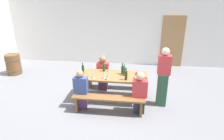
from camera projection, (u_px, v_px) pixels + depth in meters
name	position (u px, v px, depth m)	size (l,w,h in m)	color
ground_plane	(112.00, 99.00, 5.58)	(24.00, 24.00, 0.00)	slate
back_wall	(122.00, 27.00, 8.03)	(14.00, 0.20, 3.20)	silver
wooden_door	(172.00, 42.00, 7.85)	(0.90, 0.06, 2.10)	#9E7247
tasting_table	(112.00, 78.00, 5.34)	(1.93, 0.84, 0.75)	olive
bench_near	(108.00, 101.00, 4.78)	(1.83, 0.30, 0.45)	brown
bench_far	(115.00, 78.00, 6.12)	(1.83, 0.30, 0.45)	brown
wine_bottle_0	(83.00, 69.00, 5.40)	(0.07, 0.07, 0.31)	#143319
wine_bottle_1	(124.00, 71.00, 5.24)	(0.07, 0.07, 0.32)	#234C2D
wine_bottle_2	(104.00, 68.00, 5.54)	(0.07, 0.07, 0.30)	#194723
wine_bottle_3	(126.00, 75.00, 4.95)	(0.07, 0.07, 0.33)	#332814
wine_bottle_4	(123.00, 70.00, 5.34)	(0.08, 0.08, 0.33)	#194723
wine_glass_0	(108.00, 76.00, 4.99)	(0.08, 0.08, 0.17)	silver
wine_glass_1	(136.00, 73.00, 5.08)	(0.07, 0.07, 0.18)	silver
wine_glass_2	(93.00, 74.00, 5.09)	(0.07, 0.07, 0.16)	silver
wine_glass_3	(104.00, 73.00, 5.06)	(0.07, 0.07, 0.19)	silver
wine_glass_4	(109.00, 68.00, 5.52)	(0.08, 0.08, 0.16)	silver
seated_guest_near_0	(81.00, 91.00, 4.95)	(0.35, 0.24, 1.07)	#533569
seated_guest_near_1	(140.00, 93.00, 4.77)	(0.37, 0.24, 1.10)	#292E3A
seated_guest_far_0	(103.00, 74.00, 5.95)	(0.36, 0.24, 1.12)	#532F4B
standing_host	(163.00, 78.00, 5.00)	(0.32, 0.24, 1.61)	#295037
wine_barrel	(13.00, 64.00, 7.25)	(0.57, 0.57, 0.77)	brown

